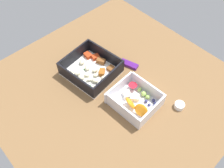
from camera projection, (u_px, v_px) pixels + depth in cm
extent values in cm
cube|color=brown|center=(114.00, 90.00, 85.41)|extent=(80.00, 80.00, 2.00)
cube|color=white|center=(92.00, 72.00, 88.69)|extent=(19.72, 18.65, 0.60)
cube|color=black|center=(74.00, 56.00, 89.55)|extent=(2.66, 16.50, 5.45)
cube|color=black|center=(109.00, 79.00, 82.97)|extent=(2.66, 16.50, 5.45)
cube|color=black|center=(105.00, 55.00, 89.92)|extent=(16.54, 2.67, 5.45)
cube|color=black|center=(75.00, 80.00, 82.60)|extent=(16.54, 2.67, 5.45)
ellipsoid|color=beige|center=(72.00, 71.00, 87.60)|extent=(2.37, 2.47, 1.02)
ellipsoid|color=beige|center=(95.00, 80.00, 84.82)|extent=(3.15, 2.76, 1.31)
ellipsoid|color=beige|center=(87.00, 67.00, 88.49)|extent=(3.37, 3.28, 1.39)
ellipsoid|color=beige|center=(87.00, 75.00, 86.54)|extent=(2.60, 2.57, 1.08)
ellipsoid|color=beige|center=(89.00, 79.00, 85.36)|extent=(2.15, 2.45, 1.02)
ellipsoid|color=beige|center=(103.00, 78.00, 85.82)|extent=(1.43, 2.03, 1.01)
ellipsoid|color=beige|center=(96.00, 75.00, 86.52)|extent=(2.17, 2.58, 1.10)
ellipsoid|color=beige|center=(95.00, 70.00, 87.82)|extent=(2.07, 2.73, 1.27)
ellipsoid|color=beige|center=(82.00, 62.00, 90.15)|extent=(2.99, 3.26, 1.34)
ellipsoid|color=beige|center=(78.00, 73.00, 86.88)|extent=(2.17, 2.89, 1.35)
ellipsoid|color=beige|center=(94.00, 88.00, 82.87)|extent=(2.67, 2.79, 1.14)
ellipsoid|color=beige|center=(81.00, 77.00, 85.68)|extent=(2.95, 2.41, 1.28)
cube|color=brown|center=(111.00, 68.00, 88.72)|extent=(2.33, 2.55, 1.11)
cube|color=red|center=(88.00, 55.00, 92.48)|extent=(3.20, 2.48, 1.46)
cube|color=red|center=(96.00, 57.00, 91.93)|extent=(3.08, 3.32, 1.42)
cube|color=#AD5B1E|center=(102.00, 72.00, 87.24)|extent=(3.32, 3.43, 1.64)
cube|color=brown|center=(101.00, 61.00, 90.42)|extent=(3.66, 3.00, 1.78)
cube|color=#387A33|center=(84.00, 70.00, 88.93)|extent=(0.60, 0.40, 0.20)
cube|color=#387A33|center=(84.00, 83.00, 85.23)|extent=(0.60, 0.40, 0.20)
cube|color=#387A33|center=(80.00, 71.00, 88.40)|extent=(0.60, 0.40, 0.20)
cube|color=#387A33|center=(90.00, 86.00, 84.50)|extent=(0.60, 0.40, 0.20)
cube|color=white|center=(135.00, 103.00, 80.60)|extent=(15.57, 14.10, 0.60)
cube|color=white|center=(119.00, 86.00, 81.29)|extent=(1.36, 13.28, 5.00)
cube|color=white|center=(152.00, 111.00, 75.42)|extent=(1.36, 13.28, 5.00)
cube|color=white|center=(147.00, 87.00, 81.09)|extent=(13.64, 1.38, 5.00)
cube|color=white|center=(122.00, 110.00, 75.62)|extent=(13.64, 1.38, 5.00)
ellipsoid|color=orange|center=(130.00, 103.00, 77.39)|extent=(5.36, 4.73, 4.58)
ellipsoid|color=orange|center=(141.00, 110.00, 75.66)|extent=(5.20, 4.07, 4.79)
cube|color=#F4EACC|center=(127.00, 94.00, 81.18)|extent=(3.87, 3.61, 1.86)
cube|color=#F4EACC|center=(135.00, 98.00, 80.43)|extent=(3.77, 3.73, 1.82)
sphere|color=#9ECC60|center=(148.00, 97.00, 80.66)|extent=(1.68, 1.68, 1.68)
sphere|color=#9ECC60|center=(144.00, 94.00, 81.30)|extent=(1.98, 1.98, 1.98)
sphere|color=#9ECC60|center=(140.00, 89.00, 82.67)|extent=(1.57, 1.57, 1.57)
cone|color=red|center=(133.00, 87.00, 82.74)|extent=(3.00, 3.00, 2.40)
sphere|color=navy|center=(149.00, 105.00, 79.24)|extent=(0.98, 0.98, 0.98)
sphere|color=navy|center=(153.00, 100.00, 80.15)|extent=(1.17, 1.17, 1.17)
sphere|color=navy|center=(155.00, 103.00, 79.56)|extent=(1.04, 1.04, 1.04)
sphere|color=navy|center=(154.00, 106.00, 78.74)|extent=(1.17, 1.17, 1.17)
sphere|color=navy|center=(146.00, 101.00, 79.94)|extent=(1.18, 1.18, 1.18)
cube|color=#51197A|center=(129.00, 64.00, 90.64)|extent=(7.40, 4.42, 1.20)
cylinder|color=white|center=(179.00, 106.00, 79.27)|extent=(3.36, 3.36, 1.81)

